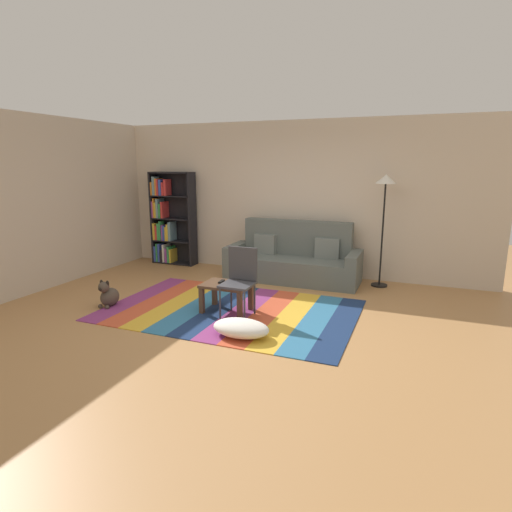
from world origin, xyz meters
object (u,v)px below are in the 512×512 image
Objects in this scene: coffee_table at (226,289)px; pouf at (241,328)px; couch at (293,260)px; bookshelf at (168,221)px; tv_remote at (221,281)px; folding_chair at (240,276)px; standing_lamp at (385,194)px; dog at (109,295)px.

coffee_table is 0.93× the size of pouf.
couch is 3.57× the size of coffee_table.
bookshelf is 3.10m from tv_remote.
couch is 1.91m from tv_remote.
folding_chair is (2.52, -2.22, -0.32)m from bookshelf.
tv_remote is (-1.89, -1.99, -1.10)m from standing_lamp.
coffee_table is 1.69m from dog.
pouf is 0.38× the size of standing_lamp.
bookshelf is at bearing 131.51° from tv_remote.
bookshelf is at bearing 178.05° from standing_lamp.
tv_remote is at bearing 155.10° from coffee_table.
couch reaches higher than pouf.
couch is at bearing 93.37° from pouf.
tv_remote is 0.17× the size of folding_chair.
tv_remote is at bearing 16.54° from dog.
bookshelf is 4.15m from standing_lamp.
dog is at bearing -165.78° from coffee_table.
couch is 1.85m from standing_lamp.
dog reaches higher than pouf.
couch is at bearing 49.12° from dog.
dog is at bearing -144.40° from standing_lamp.
coffee_table is at bearing 14.22° from dog.
bookshelf is 12.03× the size of tv_remote.
folding_chair is at bearing -11.40° from coffee_table.
folding_chair is at bearing -20.13° from tv_remote.
folding_chair reaches higher than coffee_table.
standing_lamp is 2.95m from tv_remote.
bookshelf is at bearing 173.94° from couch.
couch is 5.69× the size of dog.
coffee_table is 4.22× the size of tv_remote.
couch is 1.93m from coffee_table.
tv_remote reaches higher than dog.
bookshelf is at bearing 104.63° from dog.
coffee_table is 0.70× the size of folding_chair.
pouf is at bearing -53.65° from coffee_table.
pouf is at bearing -114.90° from standing_lamp.
couch reaches higher than tv_remote.
pouf is 0.84m from folding_chair.
pouf is 0.75× the size of folding_chair.
tv_remote reaches higher than pouf.
standing_lamp is at bearing 65.10° from pouf.
bookshelf reaches higher than coffee_table.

